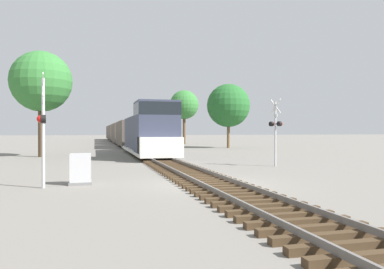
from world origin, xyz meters
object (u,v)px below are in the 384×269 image
(relay_cabinet, at_px, (81,169))
(crossing_signal_near, at_px, (42,122))
(crossing_signal_far, at_px, (276,127))
(tree_far_right, at_px, (41,82))
(tree_deep_background, at_px, (184,105))
(tree_mid_background, at_px, (228,106))
(freight_train, at_px, (122,133))

(relay_cabinet, bearing_deg, crossing_signal_near, -155.17)
(crossing_signal_far, xyz_separation_m, relay_cabinet, (-11.30, -5.24, -1.80))
(crossing_signal_far, height_order, tree_far_right, tree_far_right)
(tree_deep_background, bearing_deg, tree_mid_background, -82.39)
(crossing_signal_near, bearing_deg, tree_far_right, -179.85)
(tree_mid_background, relative_size, tree_deep_background, 0.91)
(crossing_signal_near, bearing_deg, tree_mid_background, 141.22)
(tree_far_right, height_order, tree_mid_background, tree_far_right)
(tree_far_right, bearing_deg, relay_cabinet, -78.04)
(tree_mid_background, bearing_deg, tree_deep_background, 97.61)
(freight_train, bearing_deg, tree_mid_background, -56.23)
(tree_deep_background, bearing_deg, crossing_signal_far, -95.45)
(relay_cabinet, height_order, tree_far_right, tree_far_right)
(tree_far_right, distance_m, tree_mid_background, 24.23)
(relay_cabinet, height_order, tree_deep_background, tree_deep_background)
(tree_mid_background, bearing_deg, relay_cabinet, -120.06)
(freight_train, distance_m, tree_deep_background, 11.47)
(crossing_signal_far, relative_size, tree_mid_background, 0.50)
(crossing_signal_far, xyz_separation_m, tree_far_right, (-15.08, 12.61, 3.87))
(crossing_signal_far, xyz_separation_m, tree_mid_background, (5.96, 24.60, 3.05))
(freight_train, height_order, tree_far_right, tree_far_right)
(tree_mid_background, bearing_deg, crossing_signal_near, -121.43)
(freight_train, bearing_deg, tree_deep_background, -14.03)
(crossing_signal_near, distance_m, relay_cabinet, 2.39)
(tree_far_right, height_order, tree_deep_background, tree_deep_background)
(tree_mid_background, height_order, tree_deep_background, tree_deep_background)
(crossing_signal_far, bearing_deg, tree_deep_background, -21.36)
(freight_train, xyz_separation_m, crossing_signal_near, (-6.37, -48.78, 0.63))
(crossing_signal_near, height_order, crossing_signal_far, crossing_signal_near)
(crossing_signal_near, bearing_deg, tree_deep_background, 153.01)
(relay_cabinet, bearing_deg, tree_mid_background, 59.94)
(freight_train, bearing_deg, tree_far_right, -106.19)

